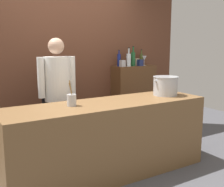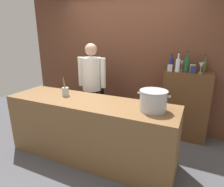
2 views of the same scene
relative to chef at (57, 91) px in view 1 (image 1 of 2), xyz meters
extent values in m
plane|color=#4C4C51|center=(0.36, -0.71, -0.96)|extent=(8.00, 8.00, 0.00)
cube|color=brown|center=(0.36, 0.69, 0.54)|extent=(4.40, 0.10, 3.00)
cube|color=brown|center=(0.36, -0.71, -0.51)|extent=(2.50, 0.70, 0.90)
cube|color=brown|center=(1.59, 0.48, -0.36)|extent=(0.76, 0.32, 1.21)
cylinder|color=black|center=(0.10, 0.00, -0.54)|extent=(0.14, 0.14, 0.84)
cylinder|color=black|center=(-0.10, -0.01, -0.54)|extent=(0.14, 0.14, 0.84)
cylinder|color=white|center=(0.00, 0.00, 0.17)|extent=(0.34, 0.34, 0.58)
cube|color=black|center=(-0.01, 0.17, -0.07)|extent=(0.30, 0.04, 0.52)
cylinder|color=white|center=(0.22, 0.01, 0.19)|extent=(0.09, 0.09, 0.52)
cylinder|color=white|center=(-0.22, -0.02, 0.19)|extent=(0.09, 0.09, 0.52)
sphere|color=tan|center=(0.00, 0.00, 0.59)|extent=(0.21, 0.21, 0.21)
cylinder|color=#B7BABF|center=(1.27, -0.70, 0.06)|extent=(0.33, 0.33, 0.25)
cylinder|color=#B7BABF|center=(1.27, -0.70, 0.19)|extent=(0.34, 0.34, 0.01)
cube|color=#B7BABF|center=(1.09, -0.70, 0.14)|extent=(0.04, 0.02, 0.02)
cube|color=#B7BABF|center=(1.45, -0.70, 0.14)|extent=(0.04, 0.02, 0.02)
cylinder|color=#B7BABF|center=(-0.08, -0.66, 0.00)|extent=(0.10, 0.10, 0.13)
cylinder|color=olive|center=(-0.08, -0.66, 0.09)|extent=(0.06, 0.02, 0.27)
cylinder|color=olive|center=(-0.08, -0.67, 0.08)|extent=(0.06, 0.03, 0.24)
cylinder|color=#1E592D|center=(1.53, 0.43, 0.36)|extent=(0.07, 0.07, 0.24)
cylinder|color=#1E592D|center=(1.53, 0.43, 0.53)|extent=(0.03, 0.03, 0.09)
cylinder|color=black|center=(1.53, 0.43, 0.58)|extent=(0.03, 0.03, 0.01)
cylinder|color=#475123|center=(1.80, 0.54, 0.34)|extent=(0.06, 0.06, 0.20)
cylinder|color=#475123|center=(1.80, 0.54, 0.48)|extent=(0.02, 0.02, 0.07)
cylinder|color=black|center=(1.80, 0.54, 0.52)|extent=(0.03, 0.03, 0.01)
cylinder|color=navy|center=(1.29, 0.50, 0.35)|extent=(0.06, 0.06, 0.20)
cylinder|color=navy|center=(1.29, 0.50, 0.48)|extent=(0.02, 0.02, 0.06)
cylinder|color=black|center=(1.29, 0.50, 0.52)|extent=(0.02, 0.02, 0.01)
cylinder|color=silver|center=(1.40, 0.38, 0.35)|extent=(0.07, 0.07, 0.21)
cylinder|color=silver|center=(1.40, 0.38, 0.50)|extent=(0.03, 0.03, 0.09)
cylinder|color=black|center=(1.40, 0.38, 0.56)|extent=(0.03, 0.03, 0.01)
cylinder|color=silver|center=(1.75, 0.40, 0.25)|extent=(0.06, 0.06, 0.01)
cylinder|color=silver|center=(1.75, 0.40, 0.29)|extent=(0.01, 0.01, 0.08)
cone|color=silver|center=(1.75, 0.40, 0.38)|extent=(0.08, 0.08, 0.08)
cylinder|color=silver|center=(1.46, 0.50, 0.25)|extent=(0.06, 0.06, 0.01)
cylinder|color=silver|center=(1.46, 0.50, 0.29)|extent=(0.01, 0.01, 0.08)
cone|color=silver|center=(1.46, 0.50, 0.38)|extent=(0.06, 0.06, 0.09)
cube|color=#B2B2B7|center=(1.29, 0.39, 0.30)|extent=(0.08, 0.08, 0.11)
cube|color=beige|center=(1.63, 0.47, 0.31)|extent=(0.08, 0.08, 0.13)
cube|color=navy|center=(1.64, 0.37, 0.30)|extent=(0.08, 0.08, 0.11)
camera|label=1|loc=(-1.26, -3.48, 0.61)|focal=44.60mm
camera|label=2|loc=(1.72, -2.87, 0.81)|focal=30.34mm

